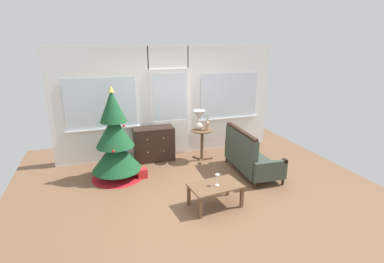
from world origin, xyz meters
The scene contains 11 objects.
ground_plane centered at (0.00, 0.00, 0.00)m, with size 6.76×6.76×0.00m, color brown.
back_wall_with_door centered at (0.00, 2.08, 1.28)m, with size 5.20×0.14×2.55m.
christmas_tree centered at (-1.34, 1.12, 0.72)m, with size 1.02×1.02×1.86m.
dresser_cabinet centered at (-0.45, 1.79, 0.39)m, with size 0.91×0.47×0.78m.
settee_sofa centered at (1.25, 0.45, 0.38)m, with size 0.77×1.48×0.96m.
side_table centered at (0.58, 1.41, 0.52)m, with size 0.50×0.48×0.74m.
table_lamp centered at (0.52, 1.45, 1.02)m, with size 0.28×0.28×0.44m.
flower_vase centered at (0.68, 1.35, 0.85)m, with size 0.11×0.10×0.35m.
coffee_table centered at (0.10, -0.51, 0.33)m, with size 0.89×0.61×0.39m.
wine_glass centered at (0.12, -0.53, 0.53)m, with size 0.08×0.08×0.20m.
gift_box centered at (-0.87, 0.95, 0.09)m, with size 0.19×0.17×0.19m, color red.
Camera 1 is at (-1.65, -4.48, 2.64)m, focal length 27.38 mm.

